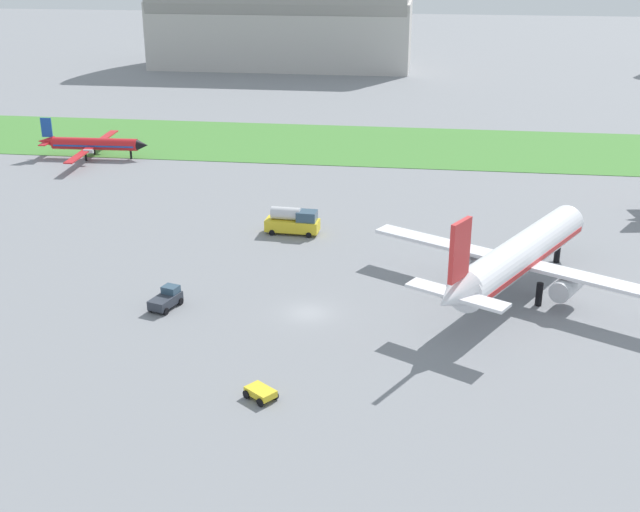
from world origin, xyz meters
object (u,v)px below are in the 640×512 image
Objects in this scene: airplane_midfield_jet at (518,256)px; fuel_truck_near_gate at (293,221)px; pushback_tug_midfield at (166,299)px; baggage_cart_by_runway at (261,392)px; airplane_taxiing_turboprop at (93,144)px.

fuel_truck_near_gate is (-25.34, 14.83, -2.59)m from airplane_midfield_jet.
pushback_tug_midfield is 19.89m from baggage_cart_by_runway.
airplane_taxiing_turboprop is 48.72m from fuel_truck_near_gate.
pushback_tug_midfield is (28.90, -53.26, -1.43)m from airplane_taxiing_turboprop.
baggage_cart_by_runway is (12.54, -15.44, -0.34)m from pushback_tug_midfield.
airplane_taxiing_turboprop reaches higher than pushback_tug_midfield.
airplane_taxiing_turboprop is at bearing 83.51° from airplane_midfield_jet.
airplane_taxiing_turboprop is at bearing 45.68° from pushback_tug_midfield.
airplane_midfield_jet is 35.25m from pushback_tug_midfield.
airplane_midfield_jet is 7.47× the size of pushback_tug_midfield.
airplane_midfield_jet is 31.94m from baggage_cart_by_runway.
pushback_tug_midfield is (-8.90, -22.54, -0.67)m from fuel_truck_near_gate.
fuel_truck_near_gate is at bearing -4.37° from pushback_tug_midfield.
baggage_cart_by_runway is at bearing -123.74° from pushback_tug_midfield.
airplane_midfield_jet is at bearing -37.81° from airplane_taxiing_turboprop.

